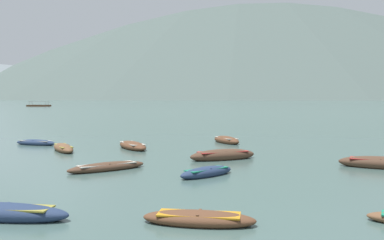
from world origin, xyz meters
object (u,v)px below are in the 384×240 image
(rowboat_5, at_px, (2,213))
(rowboat_6, at_px, (381,163))
(rowboat_11, at_px, (63,148))
(rowboat_1, at_px, (207,172))
(rowboat_10, at_px, (133,146))
(rowboat_7, at_px, (36,143))
(ferry_0, at_px, (39,105))
(rowboat_9, at_px, (223,155))
(rowboat_2, at_px, (107,167))
(rowboat_4, at_px, (226,140))
(rowboat_3, at_px, (199,219))

(rowboat_5, relative_size, rowboat_6, 1.01)
(rowboat_5, xyz_separation_m, rowboat_11, (-2.37, 17.20, 0.00))
(rowboat_1, distance_m, rowboat_10, 12.32)
(rowboat_7, xyz_separation_m, ferry_0, (-47.11, 154.88, 0.27))
(rowboat_9, xyz_separation_m, rowboat_11, (-11.07, 4.81, -0.05))
(ferry_0, bearing_deg, rowboat_2, -71.88)
(rowboat_6, relative_size, rowboat_10, 0.98)
(rowboat_1, bearing_deg, rowboat_2, 159.42)
(rowboat_4, distance_m, rowboat_5, 24.23)
(rowboat_1, xyz_separation_m, rowboat_9, (1.52, 5.48, 0.07))
(rowboat_4, bearing_deg, rowboat_1, -101.52)
(rowboat_5, bearing_deg, rowboat_4, 64.98)
(rowboat_2, relative_size, rowboat_3, 1.17)
(rowboat_7, bearing_deg, rowboat_1, -48.25)
(ferry_0, bearing_deg, rowboat_9, -69.44)
(rowboat_9, bearing_deg, rowboat_3, -100.50)
(rowboat_4, distance_m, rowboat_10, 8.51)
(ferry_0, bearing_deg, rowboat_6, -67.39)
(rowboat_6, xyz_separation_m, rowboat_10, (-14.45, 9.56, -0.03))
(rowboat_4, distance_m, rowboat_6, 14.82)
(rowboat_11, bearing_deg, rowboat_6, -23.53)
(rowboat_5, distance_m, rowboat_7, 21.96)
(rowboat_3, bearing_deg, rowboat_6, 41.95)
(rowboat_3, xyz_separation_m, rowboat_6, (10.76, 9.68, 0.08))
(rowboat_2, distance_m, rowboat_4, 15.47)
(rowboat_1, height_order, rowboat_6, rowboat_6)
(rowboat_4, distance_m, rowboat_9, 9.69)
(rowboat_5, xyz_separation_m, ferry_0, (-52.70, 176.11, 0.25))
(rowboat_1, bearing_deg, rowboat_3, -96.92)
(rowboat_7, height_order, rowboat_10, rowboat_10)
(rowboat_5, relative_size, rowboat_10, 0.99)
(rowboat_5, bearing_deg, rowboat_10, 82.10)
(rowboat_9, bearing_deg, rowboat_2, -152.12)
(rowboat_9, bearing_deg, rowboat_11, 156.51)
(rowboat_10, bearing_deg, rowboat_2, -93.20)
(rowboat_4, distance_m, rowboat_11, 13.48)
(rowboat_9, bearing_deg, rowboat_4, 80.80)
(rowboat_11, bearing_deg, rowboat_7, 128.70)
(rowboat_5, height_order, rowboat_7, rowboat_5)
(rowboat_6, relative_size, rowboat_11, 1.05)
(rowboat_6, xyz_separation_m, rowboat_11, (-19.37, 8.43, -0.04))
(rowboat_3, distance_m, rowboat_9, 13.52)
(rowboat_1, xyz_separation_m, ferry_0, (-59.89, 169.19, 0.27))
(rowboat_3, height_order, rowboat_9, rowboat_9)
(ferry_0, bearing_deg, rowboat_10, -70.70)
(rowboat_7, distance_m, rowboat_11, 5.16)
(rowboat_3, bearing_deg, rowboat_7, 118.12)
(rowboat_3, bearing_deg, rowboat_9, 79.50)
(rowboat_5, bearing_deg, rowboat_3, -8.27)
(rowboat_3, bearing_deg, ferry_0, 108.42)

